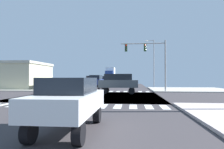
% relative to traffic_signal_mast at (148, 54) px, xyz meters
% --- Properties ---
extents(ground, '(90.00, 90.00, 0.05)m').
position_rel_traffic_signal_mast_xyz_m(ground, '(-6.31, -6.84, -5.09)').
color(ground, '#373337').
extents(sidewalk_corner_ne, '(12.00, 12.00, 0.14)m').
position_rel_traffic_signal_mast_xyz_m(sidewalk_corner_ne, '(6.69, 5.16, -5.00)').
color(sidewalk_corner_ne, '#B2ADA3').
rests_on(sidewalk_corner_ne, ground).
extents(sidewalk_corner_nw, '(12.00, 12.00, 0.14)m').
position_rel_traffic_signal_mast_xyz_m(sidewalk_corner_nw, '(-19.31, 5.16, -5.00)').
color(sidewalk_corner_nw, '#B5B1A0').
rests_on(sidewalk_corner_nw, ground).
extents(crosswalk_near, '(13.50, 2.00, 0.01)m').
position_rel_traffic_signal_mast_xyz_m(crosswalk_near, '(-6.56, -14.14, -5.06)').
color(crosswalk_near, silver).
rests_on(crosswalk_near, ground).
extents(crosswalk_far, '(13.50, 2.00, 0.01)m').
position_rel_traffic_signal_mast_xyz_m(crosswalk_far, '(-6.56, 0.46, -5.06)').
color(crosswalk_far, silver).
rests_on(crosswalk_far, ground).
extents(traffic_signal_mast, '(6.01, 0.55, 6.90)m').
position_rel_traffic_signal_mast_xyz_m(traffic_signal_mast, '(0.00, 0.00, 0.00)').
color(traffic_signal_mast, gray).
rests_on(traffic_signal_mast, ground).
extents(street_lamp, '(1.78, 0.32, 9.11)m').
position_rel_traffic_signal_mast_xyz_m(street_lamp, '(1.74, 11.56, 0.30)').
color(street_lamp, gray).
rests_on(street_lamp, ground).
extents(bank_building, '(14.64, 9.21, 4.49)m').
position_rel_traffic_signal_mast_xyz_m(bank_building, '(-23.69, 5.53, -2.82)').
color(bank_building, '#B3B093').
rests_on(bank_building, ground).
extents(sedan_nearside_1, '(1.80, 4.30, 1.88)m').
position_rel_traffic_signal_mast_xyz_m(sedan_nearside_1, '(-8.31, 14.36, -3.95)').
color(sedan_nearside_1, black).
rests_on(sedan_nearside_1, ground).
extents(sedan_farside_2, '(1.80, 4.30, 1.88)m').
position_rel_traffic_signal_mast_xyz_m(sedan_farside_2, '(-4.31, -20.47, -3.95)').
color(sedan_farside_2, black).
rests_on(sedan_farside_2, ground).
extents(suv_crossing_1, '(1.96, 4.60, 2.34)m').
position_rel_traffic_signal_mast_xyz_m(suv_crossing_1, '(-11.31, 17.65, -3.67)').
color(suv_crossing_1, black).
rests_on(suv_crossing_1, ground).
extents(box_truck_queued_1, '(2.40, 7.20, 4.85)m').
position_rel_traffic_signal_mast_xyz_m(box_truck_queued_1, '(-8.31, 29.27, -2.50)').
color(box_truck_queued_1, black).
rests_on(box_truck_queued_1, ground).
extents(sedan_leading_3, '(4.30, 1.80, 1.88)m').
position_rel_traffic_signal_mast_xyz_m(sedan_leading_3, '(-9.88, -3.34, -3.95)').
color(sedan_leading_3, black).
rests_on(sedan_leading_3, ground).
extents(suv_trailing_2, '(4.60, 1.96, 2.34)m').
position_rel_traffic_signal_mast_xyz_m(suv_trailing_2, '(-3.77, -3.34, -3.67)').
color(suv_trailing_2, black).
rests_on(suv_trailing_2, ground).
extents(suv_middle_3, '(1.96, 4.60, 2.34)m').
position_rel_traffic_signal_mast_xyz_m(suv_middle_3, '(-8.31, 6.87, -3.67)').
color(suv_middle_3, black).
rests_on(suv_middle_3, ground).
extents(suv_outer_4, '(1.96, 4.60, 2.34)m').
position_rel_traffic_signal_mast_xyz_m(suv_outer_4, '(-8.31, 21.71, -3.67)').
color(suv_outer_4, black).
rests_on(suv_outer_4, ground).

